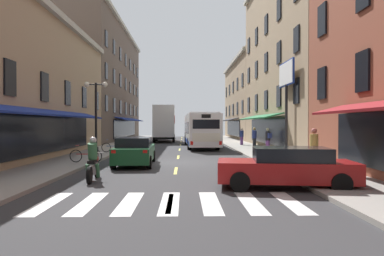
# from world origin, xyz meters

# --- Properties ---
(ground_plane) EXTENTS (34.80, 80.00, 0.10)m
(ground_plane) POSITION_xyz_m (0.00, 0.00, -0.05)
(ground_plane) COLOR #333335
(lane_centre_dashes) EXTENTS (0.14, 73.90, 0.01)m
(lane_centre_dashes) POSITION_xyz_m (0.00, -0.25, 0.00)
(lane_centre_dashes) COLOR #DBCC4C
(lane_centre_dashes) RESTS_ON ground
(crosswalk_near) EXTENTS (7.10, 2.80, 0.01)m
(crosswalk_near) POSITION_xyz_m (0.00, -10.00, 0.00)
(crosswalk_near) COLOR silver
(crosswalk_near) RESTS_ON ground
(sidewalk_left) EXTENTS (3.00, 80.00, 0.14)m
(sidewalk_left) POSITION_xyz_m (-5.90, 0.00, 0.07)
(sidewalk_left) COLOR gray
(sidewalk_left) RESTS_ON ground
(sidewalk_right) EXTENTS (3.00, 80.00, 0.14)m
(sidewalk_right) POSITION_xyz_m (5.90, 0.00, 0.07)
(sidewalk_right) COLOR gray
(sidewalk_right) RESTS_ON ground
(storefront_row_right) EXTENTS (9.44, 79.90, 16.00)m
(storefront_row_right) POSITION_xyz_m (11.38, -0.57, 6.95)
(storefront_row_right) COLOR brown
(storefront_row_right) RESTS_ON ground
(billboard_sign) EXTENTS (0.40, 3.03, 6.08)m
(billboard_sign) POSITION_xyz_m (7.05, 3.04, 4.78)
(billboard_sign) COLOR black
(billboard_sign) RESTS_ON sidewalk_right
(transit_bus) EXTENTS (2.91, 12.05, 3.10)m
(transit_bus) POSITION_xyz_m (1.87, 12.84, 1.63)
(transit_bus) COLOR white
(transit_bus) RESTS_ON ground
(box_truck) EXTENTS (2.64, 7.83, 4.25)m
(box_truck) POSITION_xyz_m (-1.98, 22.03, 2.18)
(box_truck) COLOR #B21E19
(box_truck) RESTS_ON ground
(sedan_near) EXTENTS (2.02, 4.63, 1.45)m
(sedan_near) POSITION_xyz_m (-2.18, -1.36, 0.74)
(sedan_near) COLOR #144723
(sedan_near) RESTS_ON ground
(sedan_mid) EXTENTS (4.67, 2.38, 1.36)m
(sedan_mid) POSITION_xyz_m (3.83, -7.90, 0.70)
(sedan_mid) COLOR maroon
(sedan_mid) RESTS_ON ground
(sedan_far) EXTENTS (2.00, 4.50, 1.46)m
(sedan_far) POSITION_xyz_m (-2.24, 32.33, 0.74)
(sedan_far) COLOR #515154
(sedan_far) RESTS_ON ground
(motorcycle_rider) EXTENTS (0.62, 2.07, 1.66)m
(motorcycle_rider) POSITION_xyz_m (-3.04, -6.29, 0.71)
(motorcycle_rider) COLOR black
(motorcycle_rider) RESTS_ON ground
(bicycle_near) EXTENTS (1.71, 0.48, 0.91)m
(bicycle_near) POSITION_xyz_m (-4.76, -1.20, 0.50)
(bicycle_near) COLOR black
(bicycle_near) RESTS_ON sidewalk_left
(bicycle_mid) EXTENTS (1.71, 0.48, 0.91)m
(bicycle_mid) POSITION_xyz_m (-4.65, 5.37, 0.50)
(bicycle_mid) COLOR black
(bicycle_mid) RESTS_ON sidewalk_left
(pedestrian_near) EXTENTS (0.42, 0.53, 1.72)m
(pedestrian_near) POSITION_xyz_m (6.35, 5.12, 1.05)
(pedestrian_near) COLOR #66387F
(pedestrian_near) RESTS_ON sidewalk_right
(pedestrian_mid) EXTENTS (0.36, 0.36, 1.71)m
(pedestrian_mid) POSITION_xyz_m (6.17, 9.02, 1.02)
(pedestrian_mid) COLOR black
(pedestrian_mid) RESTS_ON sidewalk_right
(pedestrian_far) EXTENTS (0.36, 0.36, 1.82)m
(pedestrian_far) POSITION_xyz_m (6.06, -4.40, 1.08)
(pedestrian_far) COLOR #33663F
(pedestrian_far) RESTS_ON sidewalk_right
(pedestrian_rear) EXTENTS (0.36, 0.36, 1.61)m
(pedestrian_rear) POSITION_xyz_m (5.90, 13.70, 0.96)
(pedestrian_rear) COLOR #66387F
(pedestrian_rear) RESTS_ON sidewalk_right
(street_lamp_twin) EXTENTS (1.42, 0.32, 4.58)m
(street_lamp_twin) POSITION_xyz_m (-5.00, 1.85, 2.69)
(street_lamp_twin) COLOR black
(street_lamp_twin) RESTS_ON sidewalk_left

